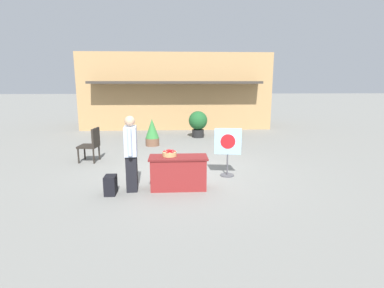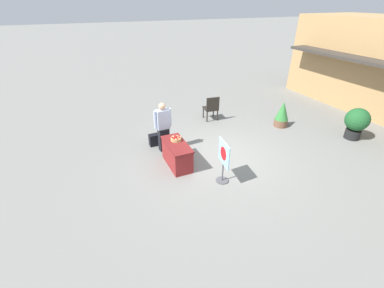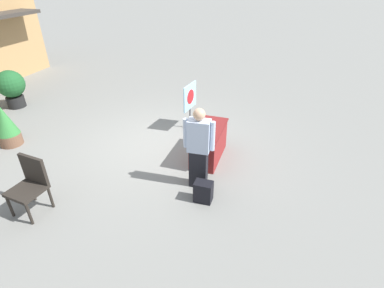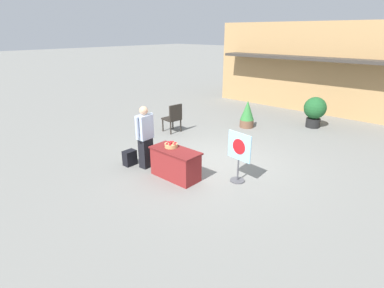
{
  "view_description": "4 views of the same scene",
  "coord_description": "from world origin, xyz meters",
  "px_view_note": "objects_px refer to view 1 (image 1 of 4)",
  "views": [
    {
      "loc": [
        -0.23,
        -7.98,
        2.4
      ],
      "look_at": [
        0.18,
        -0.9,
        0.94
      ],
      "focal_mm": 28.0,
      "sensor_mm": 36.0,
      "label": 1
    },
    {
      "loc": [
        6.15,
        -3.65,
        4.52
      ],
      "look_at": [
        -0.16,
        -0.88,
        0.63
      ],
      "focal_mm": 24.0,
      "sensor_mm": 36.0,
      "label": 2
    },
    {
      "loc": [
        -5.87,
        -2.84,
        3.86
      ],
      "look_at": [
        -0.67,
        -1.15,
        0.6
      ],
      "focal_mm": 28.0,
      "sensor_mm": 36.0,
      "label": 3
    },
    {
      "loc": [
        4.7,
        -6.21,
        3.5
      ],
      "look_at": [
        -0.06,
        -0.87,
        0.79
      ],
      "focal_mm": 28.0,
      "sensor_mm": 36.0,
      "label": 4
    }
  ],
  "objects_px": {
    "potted_plant_far_left": "(198,122)",
    "potted_plant_near_right": "(152,132)",
    "person_visitor": "(131,153)",
    "patio_chair": "(92,143)",
    "display_table": "(178,172)",
    "apple_basket": "(170,153)",
    "poster_board": "(228,149)",
    "backpack": "(111,185)"
  },
  "relations": [
    {
      "from": "display_table",
      "to": "patio_chair",
      "type": "bearing_deg",
      "value": 135.82
    },
    {
      "from": "person_visitor",
      "to": "poster_board",
      "type": "bearing_deg",
      "value": 18.17
    },
    {
      "from": "person_visitor",
      "to": "patio_chair",
      "type": "bearing_deg",
      "value": 117.05
    },
    {
      "from": "backpack",
      "to": "potted_plant_near_right",
      "type": "relative_size",
      "value": 0.4
    },
    {
      "from": "poster_board",
      "to": "patio_chair",
      "type": "distance_m",
      "value": 4.25
    },
    {
      "from": "apple_basket",
      "to": "patio_chair",
      "type": "height_order",
      "value": "patio_chair"
    },
    {
      "from": "potted_plant_far_left",
      "to": "potted_plant_near_right",
      "type": "xyz_separation_m",
      "value": [
        -1.91,
        -1.72,
        -0.15
      ]
    },
    {
      "from": "apple_basket",
      "to": "patio_chair",
      "type": "xyz_separation_m",
      "value": [
        -2.43,
        2.49,
        -0.23
      ]
    },
    {
      "from": "display_table",
      "to": "patio_chair",
      "type": "relative_size",
      "value": 1.27
    },
    {
      "from": "person_visitor",
      "to": "potted_plant_near_right",
      "type": "distance_m",
      "value": 4.95
    },
    {
      "from": "potted_plant_near_right",
      "to": "poster_board",
      "type": "bearing_deg",
      "value": -60.7
    },
    {
      "from": "poster_board",
      "to": "patio_chair",
      "type": "height_order",
      "value": "poster_board"
    },
    {
      "from": "person_visitor",
      "to": "patio_chair",
      "type": "xyz_separation_m",
      "value": [
        -1.58,
        2.62,
        -0.28
      ]
    },
    {
      "from": "person_visitor",
      "to": "potted_plant_far_left",
      "type": "height_order",
      "value": "person_visitor"
    },
    {
      "from": "patio_chair",
      "to": "potted_plant_near_right",
      "type": "height_order",
      "value": "patio_chair"
    },
    {
      "from": "backpack",
      "to": "potted_plant_far_left",
      "type": "xyz_separation_m",
      "value": [
        2.44,
        6.89,
        0.46
      ]
    },
    {
      "from": "display_table",
      "to": "apple_basket",
      "type": "height_order",
      "value": "apple_basket"
    },
    {
      "from": "potted_plant_far_left",
      "to": "apple_basket",
      "type": "bearing_deg",
      "value": -100.05
    },
    {
      "from": "apple_basket",
      "to": "potted_plant_near_right",
      "type": "distance_m",
      "value": 4.87
    },
    {
      "from": "apple_basket",
      "to": "patio_chair",
      "type": "bearing_deg",
      "value": 134.24
    },
    {
      "from": "patio_chair",
      "to": "potted_plant_near_right",
      "type": "distance_m",
      "value": 2.86
    },
    {
      "from": "potted_plant_near_right",
      "to": "backpack",
      "type": "bearing_deg",
      "value": -95.91
    },
    {
      "from": "display_table",
      "to": "potted_plant_near_right",
      "type": "bearing_deg",
      "value": 101.03
    },
    {
      "from": "apple_basket",
      "to": "poster_board",
      "type": "xyz_separation_m",
      "value": [
        1.48,
        0.82,
        -0.11
      ]
    },
    {
      "from": "backpack",
      "to": "apple_basket",
      "type": "bearing_deg",
      "value": 15.71
    },
    {
      "from": "display_table",
      "to": "poster_board",
      "type": "bearing_deg",
      "value": 34.27
    },
    {
      "from": "potted_plant_near_right",
      "to": "apple_basket",
      "type": "bearing_deg",
      "value": -81.12
    },
    {
      "from": "patio_chair",
      "to": "potted_plant_far_left",
      "type": "bearing_deg",
      "value": -125.39
    },
    {
      "from": "apple_basket",
      "to": "backpack",
      "type": "relative_size",
      "value": 0.77
    },
    {
      "from": "person_visitor",
      "to": "backpack",
      "type": "relative_size",
      "value": 4.04
    },
    {
      "from": "patio_chair",
      "to": "apple_basket",
      "type": "bearing_deg",
      "value": 140.44
    },
    {
      "from": "apple_basket",
      "to": "potted_plant_near_right",
      "type": "relative_size",
      "value": 0.31
    },
    {
      "from": "person_visitor",
      "to": "patio_chair",
      "type": "relative_size",
      "value": 1.62
    },
    {
      "from": "patio_chair",
      "to": "potted_plant_far_left",
      "type": "distance_m",
      "value": 5.4
    },
    {
      "from": "backpack",
      "to": "poster_board",
      "type": "xyz_separation_m",
      "value": [
        2.77,
        1.18,
        0.5
      ]
    },
    {
      "from": "display_table",
      "to": "person_visitor",
      "type": "height_order",
      "value": "person_visitor"
    },
    {
      "from": "person_visitor",
      "to": "apple_basket",
      "type": "bearing_deg",
      "value": 4.74
    },
    {
      "from": "potted_plant_near_right",
      "to": "patio_chair",
      "type": "bearing_deg",
      "value": -125.92
    },
    {
      "from": "patio_chair",
      "to": "potted_plant_far_left",
      "type": "relative_size",
      "value": 0.9
    },
    {
      "from": "display_table",
      "to": "backpack",
      "type": "distance_m",
      "value": 1.52
    },
    {
      "from": "potted_plant_near_right",
      "to": "potted_plant_far_left",
      "type": "bearing_deg",
      "value": 42.11
    },
    {
      "from": "display_table",
      "to": "potted_plant_far_left",
      "type": "relative_size",
      "value": 1.13
    }
  ]
}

